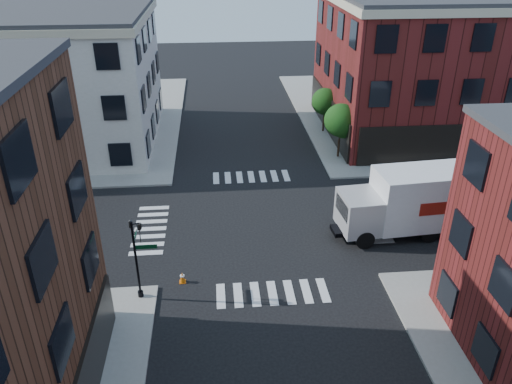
% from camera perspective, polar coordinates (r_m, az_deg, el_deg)
% --- Properties ---
extents(ground, '(120.00, 120.00, 0.00)m').
position_cam_1_polar(ground, '(32.33, 0.43, -3.67)').
color(ground, black).
rests_on(ground, ground).
extents(sidewalk_ne, '(30.00, 30.00, 0.15)m').
position_cam_1_polar(sidewalk_ne, '(56.50, 20.23, 8.72)').
color(sidewalk_ne, gray).
rests_on(sidewalk_ne, ground).
extents(sidewalk_nw, '(30.00, 30.00, 0.15)m').
position_cam_1_polar(sidewalk_nw, '(54.47, -24.64, 7.22)').
color(sidewalk_nw, gray).
rests_on(sidewalk_nw, ground).
extents(building_ne, '(25.00, 16.00, 12.00)m').
position_cam_1_polar(building_ne, '(50.45, 23.07, 13.16)').
color(building_ne, '#4C1513').
rests_on(building_ne, ground).
extents(building_nw, '(22.00, 16.00, 11.00)m').
position_cam_1_polar(building_nw, '(47.80, -25.39, 11.37)').
color(building_nw, beige).
rests_on(building_nw, ground).
extents(tree_near, '(2.69, 2.69, 4.49)m').
position_cam_1_polar(tree_near, '(41.17, 9.73, 7.89)').
color(tree_near, black).
rests_on(tree_near, ground).
extents(tree_far, '(2.43, 2.43, 4.07)m').
position_cam_1_polar(tree_far, '(46.78, 7.94, 10.06)').
color(tree_far, black).
rests_on(tree_far, ground).
extents(signal_pole, '(1.29, 1.24, 4.60)m').
position_cam_1_polar(signal_pole, '(25.38, -13.45, -6.56)').
color(signal_pole, black).
rests_on(signal_pole, ground).
extents(box_truck, '(9.42, 3.53, 4.18)m').
position_cam_1_polar(box_truck, '(31.97, 17.77, -1.01)').
color(box_truck, silver).
rests_on(box_truck, ground).
extents(traffic_cone, '(0.36, 0.36, 0.64)m').
position_cam_1_polar(traffic_cone, '(27.46, -8.42, -9.63)').
color(traffic_cone, orange).
rests_on(traffic_cone, ground).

